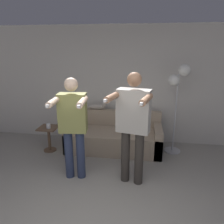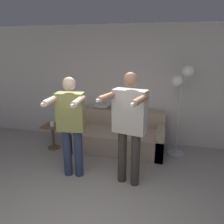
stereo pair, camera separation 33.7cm
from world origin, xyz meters
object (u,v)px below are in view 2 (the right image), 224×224
(couch, at_px, (117,137))
(cat, at_px, (102,106))
(person_right, at_px, (129,122))
(cup, at_px, (52,124))
(floor_lamp, at_px, (182,85))
(person_left, at_px, (71,122))
(side_table, at_px, (53,132))

(couch, distance_m, cat, 0.80)
(person_right, bearing_deg, cup, 166.95)
(floor_lamp, bearing_deg, person_right, -123.04)
(cat, bearing_deg, couch, -37.61)
(person_left, distance_m, side_table, 1.38)
(person_left, relative_size, cup, 17.85)
(couch, bearing_deg, floor_lamp, 2.20)
(person_left, bearing_deg, side_table, 127.34)
(couch, xyz_separation_m, side_table, (-1.36, -0.30, 0.11))
(person_right, bearing_deg, person_left, -167.57)
(person_right, distance_m, floor_lamp, 1.53)
(cat, bearing_deg, person_right, -60.12)
(couch, relative_size, person_right, 1.11)
(person_right, height_order, cat, person_right)
(cat, relative_size, floor_lamp, 0.28)
(cup, bearing_deg, cat, 37.37)
(couch, distance_m, cup, 1.40)
(person_left, xyz_separation_m, cup, (-0.82, 0.84, -0.41))
(person_right, xyz_separation_m, cat, (-0.87, 1.52, -0.20))
(cat, xyz_separation_m, side_table, (-0.93, -0.63, -0.48))
(cat, height_order, floor_lamp, floor_lamp)
(person_right, bearing_deg, floor_lamp, 69.22)
(cup, bearing_deg, side_table, 122.40)
(floor_lamp, bearing_deg, side_table, -172.43)
(couch, xyz_separation_m, cat, (-0.43, 0.33, 0.59))
(couch, relative_size, cup, 20.95)
(person_left, bearing_deg, floor_lamp, 28.96)
(person_right, bearing_deg, couch, 122.84)
(person_left, height_order, floor_lamp, floor_lamp)
(couch, height_order, cup, couch)
(couch, height_order, floor_lamp, floor_lamp)
(person_right, distance_m, side_table, 2.12)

